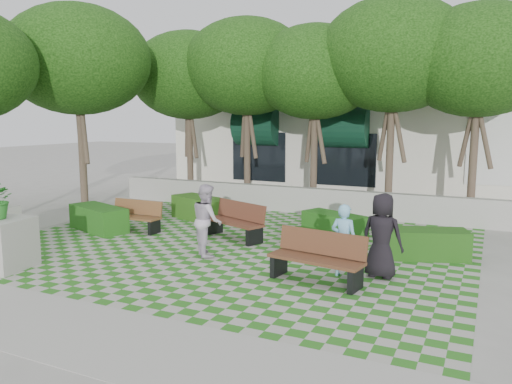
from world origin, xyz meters
The scene contains 18 objects.
ground centered at (0.00, 0.00, 0.00)m, with size 90.00×90.00×0.00m, color gray.
lawn centered at (0.00, 1.00, 0.01)m, with size 12.00×12.00×0.00m, color #2B721E.
sidewalk_south centered at (0.00, -4.70, 0.01)m, with size 16.00×2.00×0.01m, color #9E9B93.
sidewalk_west centered at (-7.20, 1.00, 0.01)m, with size 2.00×12.00×0.01m, color #9E9B93.
retaining_wall centered at (0.00, 6.20, 0.45)m, with size 15.00×0.36×0.90m, color #9E9B93.
bench_east centered at (2.98, -0.79, 0.50)m, with size 2.05×0.96×1.03m.
bench_mid centered at (-0.25, 1.77, 0.49)m, with size 2.04×1.32×1.02m.
bench_west centered at (-3.42, 1.32, 0.44)m, with size 1.75×0.59×0.92m.
hedge_east centered at (4.73, 1.98, 0.35)m, with size 2.00×0.80×0.70m, color #1B4612.
hedge_midright centered at (2.13, 3.25, 0.33)m, with size 1.87×0.75×0.65m, color #1B4F15.
hedge_midleft centered at (-2.50, 3.56, 0.38)m, with size 2.17×0.87×0.76m, color #255115.
hedge_west centered at (-4.42, 0.91, 0.37)m, with size 2.09×0.84×0.73m, color #1B5015.
planter_front centered at (-3.66, -2.94, 0.82)m, with size 1.29×1.29×2.01m.
person_blue centered at (3.37, -0.22, 0.78)m, with size 0.57×0.37×1.57m, color #7DBFE3.
person_dark centered at (4.09, 0.08, 0.90)m, with size 0.88×0.57×1.80m, color black.
person_white centered at (-0.11, 0.00, 0.88)m, with size 0.85×0.66×1.76m, color silver.
tree_row centered at (-1.86, 5.95, 5.18)m, with size 17.70×13.40×7.41m.
building centered at (0.93, 14.08, 2.52)m, with size 18.00×8.92×5.15m.
Camera 1 is at (6.09, -10.22, 3.33)m, focal length 35.00 mm.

